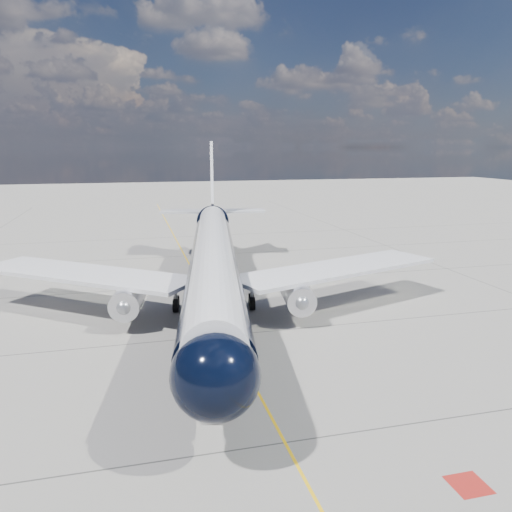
# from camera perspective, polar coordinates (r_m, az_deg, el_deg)

# --- Properties ---
(ground) EXTENTS (320.00, 320.00, 0.00)m
(ground) POSITION_cam_1_polar(r_m,az_deg,el_deg) (58.42, -7.05, -2.03)
(ground) COLOR gray
(ground) RESTS_ON ground
(taxiway_centerline) EXTENTS (0.16, 160.00, 0.01)m
(taxiway_centerline) POSITION_cam_1_polar(r_m,az_deg,el_deg) (53.63, -6.37, -3.31)
(taxiway_centerline) COLOR yellow
(taxiway_centerline) RESTS_ON ground
(red_marking) EXTENTS (1.60, 1.60, 0.01)m
(red_marking) POSITION_cam_1_polar(r_m,az_deg,el_deg) (25.62, 23.12, -22.91)
(red_marking) COLOR maroon
(red_marking) RESTS_ON ground
(main_airliner) EXTENTS (42.59, 52.34, 15.17)m
(main_airliner) POSITION_cam_1_polar(r_m,az_deg,el_deg) (44.41, -4.89, -0.31)
(main_airliner) COLOR black
(main_airliner) RESTS_ON ground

